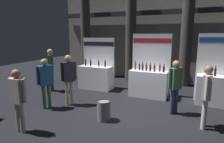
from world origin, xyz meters
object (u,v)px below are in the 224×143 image
visitor_0 (69,76)px  visitor_6 (175,83)px  exhibitor_booth_0 (96,75)px  exhibitor_booth_2 (224,88)px  exhibitor_booth_1 (149,81)px  visitor_5 (18,96)px  visitor_1 (45,79)px  trash_bin (104,111)px  visitor_4 (206,91)px  visitor_2 (51,66)px

visitor_0 → visitor_6: bearing=137.7°
exhibitor_booth_0 → exhibitor_booth_2: size_ratio=0.92×
exhibitor_booth_1 → visitor_0: size_ratio=1.40×
exhibitor_booth_0 → visitor_5: (0.13, -4.24, 0.34)m
exhibitor_booth_1 → visitor_1: exhibitor_booth_1 is taller
exhibitor_booth_1 → visitor_6: bearing=-51.2°
exhibitor_booth_1 → trash_bin: exhibitor_booth_1 is taller
trash_bin → visitor_5: size_ratio=0.36×
exhibitor_booth_0 → visitor_4: bearing=-26.3°
visitor_1 → visitor_2: visitor_2 is taller
visitor_1 → exhibitor_booth_0: bearing=-161.0°
exhibitor_booth_0 → visitor_1: (-0.39, -2.73, 0.38)m
exhibitor_booth_1 → visitor_2: bearing=-166.8°
visitor_4 → exhibitor_booth_1: bearing=-132.9°
visitor_0 → visitor_4: 4.25m
trash_bin → visitor_4: 2.78m
exhibitor_booth_1 → visitor_2: size_ratio=1.35×
exhibitor_booth_1 → trash_bin: 2.75m
exhibitor_booth_2 → visitor_1: (-5.43, -2.58, 0.36)m
trash_bin → visitor_2: bearing=152.9°
exhibitor_booth_2 → visitor_2: bearing=-171.8°
visitor_4 → trash_bin: bearing=-73.0°
visitor_5 → visitor_6: (3.42, 2.71, 0.03)m
visitor_0 → exhibitor_booth_1: bearing=168.1°
visitor_4 → visitor_5: (-4.24, -2.08, -0.05)m
visitor_5 → visitor_0: bearing=91.7°
visitor_6 → visitor_4: bearing=-81.0°
exhibitor_booth_1 → visitor_1: size_ratio=1.48×
visitor_5 → exhibitor_booth_0: bearing=93.3°
exhibitor_booth_2 → visitor_4: size_ratio=1.47×
exhibitor_booth_2 → visitor_5: size_ratio=1.53×
exhibitor_booth_0 → exhibitor_booth_1: (2.44, -0.16, 0.02)m
exhibitor_booth_1 → visitor_1: 3.85m
exhibitor_booth_0 → visitor_0: size_ratio=1.30×
exhibitor_booth_0 → visitor_4: size_ratio=1.36×
visitor_2 → visitor_6: bearing=-131.3°
visitor_1 → visitor_5: bearing=46.3°
exhibitor_booth_0 → visitor_1: exhibitor_booth_0 is taller
exhibitor_booth_2 → visitor_6: size_ratio=1.48×
exhibitor_booth_2 → visitor_1: bearing=-154.6°
exhibitor_booth_0 → exhibitor_booth_2: exhibitor_booth_2 is taller
exhibitor_booth_0 → visitor_5: exhibitor_booth_0 is taller
exhibitor_booth_2 → visitor_0: (-4.91, -2.02, 0.41)m
visitor_0 → visitor_6: visitor_0 is taller
exhibitor_booth_2 → exhibitor_booth_0: bearing=178.3°
exhibitor_booth_0 → exhibitor_booth_2: 5.04m
exhibitor_booth_2 → visitor_4: 2.15m
visitor_0 → visitor_4: visitor_0 is taller
exhibitor_booth_1 → visitor_4: (1.93, -2.01, 0.37)m
trash_bin → visitor_5: visitor_5 is taller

